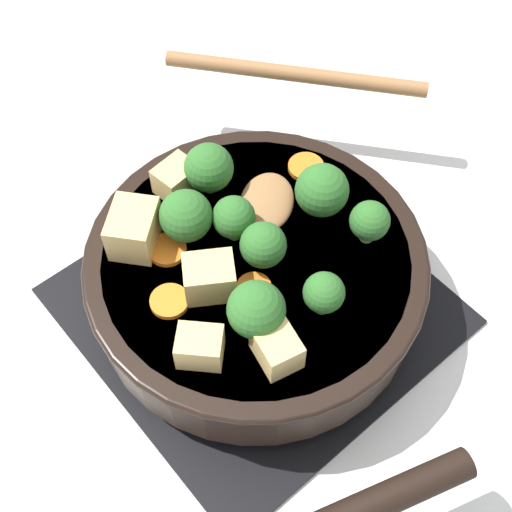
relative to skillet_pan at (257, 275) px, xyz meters
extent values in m
plane|color=silver|center=(0.00, 0.00, -0.06)|extent=(2.40, 2.40, 0.00)
cube|color=black|center=(0.00, 0.00, -0.06)|extent=(0.31, 0.31, 0.01)
torus|color=black|center=(0.00, 0.00, -0.04)|extent=(0.24, 0.24, 0.01)
cube|color=black|center=(0.00, 0.00, -0.04)|extent=(0.01, 0.23, 0.01)
cube|color=black|center=(0.00, 0.00, -0.04)|extent=(0.23, 0.01, 0.01)
cylinder|color=black|center=(0.00, 0.00, 0.00)|extent=(0.29, 0.29, 0.06)
cylinder|color=#5B3316|center=(0.00, 0.00, 0.00)|extent=(0.27, 0.27, 0.05)
torus|color=black|center=(0.00, 0.00, 0.02)|extent=(0.30, 0.30, 0.01)
cylinder|color=black|center=(-0.07, -0.21, 0.02)|extent=(0.15, 0.07, 0.02)
ellipsoid|color=olive|center=(0.04, 0.04, 0.03)|extent=(0.08, 0.08, 0.01)
cylinder|color=olive|center=(0.17, 0.14, 0.04)|extent=(0.18, 0.22, 0.02)
cube|color=#DBB770|center=(-0.05, -0.08, 0.04)|extent=(0.04, 0.04, 0.03)
cube|color=#DBB770|center=(-0.05, 0.01, 0.04)|extent=(0.05, 0.05, 0.03)
cube|color=#DBB770|center=(-0.07, 0.08, 0.05)|extent=(0.06, 0.06, 0.04)
cube|color=#DBB770|center=(-0.09, -0.04, 0.04)|extent=(0.04, 0.05, 0.03)
cube|color=#DBB770|center=(-0.01, 0.10, 0.04)|extent=(0.04, 0.03, 0.03)
cylinder|color=#709956|center=(-0.03, 0.06, 0.03)|extent=(0.01, 0.01, 0.01)
sphere|color=#2D6628|center=(-0.03, 0.06, 0.06)|extent=(0.05, 0.05, 0.05)
cylinder|color=#709956|center=(0.00, 0.03, 0.03)|extent=(0.01, 0.01, 0.01)
sphere|color=#2D6628|center=(0.00, 0.03, 0.05)|extent=(0.04, 0.04, 0.04)
cylinder|color=#709956|center=(0.00, -0.01, 0.03)|extent=(0.01, 0.01, 0.01)
sphere|color=#2D6628|center=(0.00, -0.01, 0.05)|extent=(0.04, 0.04, 0.04)
cylinder|color=#709956|center=(0.08, 0.00, 0.03)|extent=(0.01, 0.01, 0.01)
sphere|color=#2D6628|center=(0.08, 0.00, 0.06)|extent=(0.05, 0.05, 0.05)
cylinder|color=#709956|center=(0.09, -0.05, 0.03)|extent=(0.01, 0.01, 0.01)
sphere|color=#2D6628|center=(0.09, -0.05, 0.05)|extent=(0.03, 0.03, 0.03)
cylinder|color=#709956|center=(0.01, -0.07, 0.03)|extent=(0.01, 0.01, 0.01)
sphere|color=#2D6628|center=(0.01, -0.07, 0.05)|extent=(0.03, 0.03, 0.03)
cylinder|color=#709956|center=(-0.04, -0.05, 0.03)|extent=(0.01, 0.01, 0.01)
sphere|color=#2D6628|center=(-0.04, -0.05, 0.06)|extent=(0.05, 0.05, 0.05)
cylinder|color=#709956|center=(0.02, 0.09, 0.03)|extent=(0.01, 0.01, 0.01)
sphere|color=#2D6628|center=(0.02, 0.09, 0.06)|extent=(0.04, 0.04, 0.04)
cylinder|color=orange|center=(-0.02, -0.02, 0.03)|extent=(0.03, 0.03, 0.01)
cylinder|color=orange|center=(0.10, 0.05, 0.03)|extent=(0.03, 0.03, 0.01)
cylinder|color=orange|center=(-0.05, 0.06, 0.03)|extent=(0.03, 0.03, 0.01)
cylinder|color=orange|center=(-0.08, 0.01, 0.03)|extent=(0.03, 0.03, 0.01)
camera|label=1|loc=(-0.22, -0.26, 0.53)|focal=50.00mm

